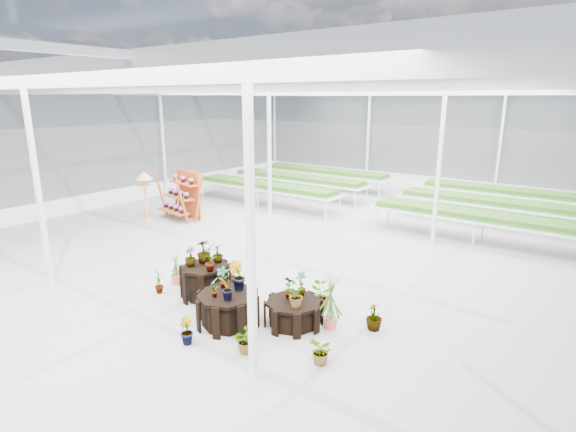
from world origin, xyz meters
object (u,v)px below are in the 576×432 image
Objects in this scene: plinth_low at (294,313)px; shelf_rack at (180,196)px; plinth_tall at (206,281)px; plinth_mid at (228,309)px; bird_table at (146,197)px.

shelf_rack is at bearing 152.97° from plinth_low.
plinth_mid is (1.20, -0.60, -0.05)m from plinth_tall.
plinth_tall is 6.72m from shelf_rack.
plinth_mid is 1.22m from plinth_low.
plinth_low is (2.20, 0.10, -0.11)m from plinth_tall.
plinth_tall is 2.21m from plinth_low.
plinth_tall reaches higher than plinth_mid.
shelf_rack is (-7.60, 3.88, 0.59)m from plinth_low.
shelf_rack is 1.13m from bird_table.
plinth_tall is at bearing 153.43° from plinth_mid.
bird_table is (-8.18, 2.91, 0.63)m from plinth_low.
plinth_mid is at bearing -22.60° from shelf_rack.
plinth_mid is 1.08× the size of plinth_low.
plinth_low is 0.64× the size of shelf_rack.
shelf_rack is at bearing 45.45° from bird_table.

